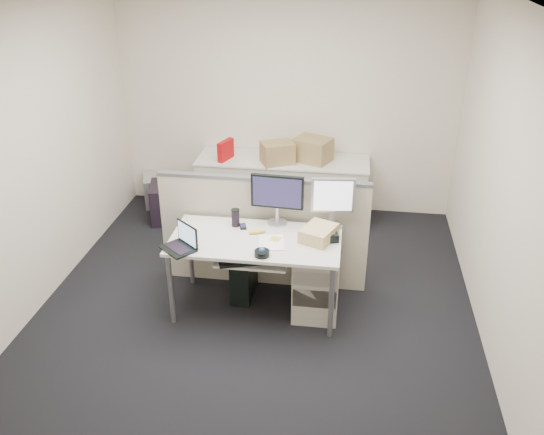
% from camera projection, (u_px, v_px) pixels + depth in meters
% --- Properties ---
extents(floor, '(4.00, 4.50, 0.01)m').
position_uv_depth(floor, '(256.00, 307.00, 5.39)').
color(floor, black).
rests_on(floor, ground).
extents(ceiling, '(4.00, 4.50, 0.01)m').
position_uv_depth(ceiling, '(252.00, 1.00, 4.16)').
color(ceiling, white).
rests_on(ceiling, ground).
extents(wall_back, '(4.00, 0.02, 2.70)m').
position_uv_depth(wall_back, '(287.00, 101.00, 6.76)').
color(wall_back, beige).
rests_on(wall_back, ground).
extents(wall_front, '(4.00, 0.02, 2.70)m').
position_uv_depth(wall_front, '(176.00, 350.00, 2.79)').
color(wall_front, beige).
rests_on(wall_front, ground).
extents(wall_left, '(0.02, 4.50, 2.70)m').
position_uv_depth(wall_left, '(29.00, 161.00, 5.03)').
color(wall_left, beige).
rests_on(wall_left, ground).
extents(wall_right, '(0.02, 4.50, 2.70)m').
position_uv_depth(wall_right, '(505.00, 187.00, 4.52)').
color(wall_right, beige).
rests_on(wall_right, ground).
extents(desk, '(1.50, 0.75, 0.73)m').
position_uv_depth(desk, '(255.00, 245.00, 5.08)').
color(desk, silver).
rests_on(desk, floor).
extents(keyboard_tray, '(0.62, 0.32, 0.02)m').
position_uv_depth(keyboard_tray, '(252.00, 260.00, 4.94)').
color(keyboard_tray, silver).
rests_on(keyboard_tray, desk).
extents(drawer_pedestal, '(0.40, 0.55, 0.65)m').
position_uv_depth(drawer_pedestal, '(317.00, 279.00, 5.21)').
color(drawer_pedestal, beige).
rests_on(drawer_pedestal, floor).
extents(cubicle_partition, '(2.00, 0.06, 1.10)m').
position_uv_depth(cubicle_partition, '(263.00, 233.00, 5.53)').
color(cubicle_partition, '#ACA88D').
rests_on(cubicle_partition, floor).
extents(back_counter, '(2.00, 0.60, 0.72)m').
position_uv_depth(back_counter, '(283.00, 189.00, 6.92)').
color(back_counter, beige).
rests_on(back_counter, floor).
extents(monitor_main, '(0.49, 0.21, 0.48)m').
position_uv_depth(monitor_main, '(277.00, 200.00, 5.21)').
color(monitor_main, black).
rests_on(monitor_main, desk).
extents(monitor_small, '(0.41, 0.23, 0.47)m').
position_uv_depth(monitor_small, '(333.00, 204.00, 5.15)').
color(monitor_small, '#B7B7BC').
rests_on(monitor_small, desk).
extents(laptop, '(0.35, 0.35, 0.21)m').
position_uv_depth(laptop, '(177.00, 239.00, 4.84)').
color(laptop, black).
rests_on(laptop, desk).
extents(trackball, '(0.17, 0.17, 0.05)m').
position_uv_depth(trackball, '(262.00, 253.00, 4.78)').
color(trackball, black).
rests_on(trackball, desk).
extents(desk_phone, '(0.26, 0.24, 0.07)m').
position_uv_depth(desk_phone, '(324.00, 236.00, 5.03)').
color(desk_phone, black).
rests_on(desk_phone, desk).
extents(paper_stack, '(0.25, 0.30, 0.01)m').
position_uv_depth(paper_stack, '(271.00, 243.00, 4.98)').
color(paper_stack, white).
rests_on(paper_stack, desk).
extents(sticky_pad, '(0.10, 0.10, 0.01)m').
position_uv_depth(sticky_pad, '(276.00, 240.00, 5.03)').
color(sticky_pad, gold).
rests_on(sticky_pad, desk).
extents(travel_mug, '(0.08, 0.08, 0.15)m').
position_uv_depth(travel_mug, '(236.00, 218.00, 5.24)').
color(travel_mug, black).
rests_on(travel_mug, desk).
extents(banana, '(0.17, 0.10, 0.04)m').
position_uv_depth(banana, '(257.00, 232.00, 5.13)').
color(banana, yellow).
rests_on(banana, desk).
extents(cellphone, '(0.09, 0.12, 0.01)m').
position_uv_depth(cellphone, '(243.00, 227.00, 5.25)').
color(cellphone, black).
rests_on(cellphone, desk).
extents(manila_folders, '(0.35, 0.39, 0.12)m').
position_uv_depth(manila_folders, '(319.00, 233.00, 5.02)').
color(manila_folders, tan).
rests_on(manila_folders, desk).
extents(keyboard, '(0.52, 0.32, 0.03)m').
position_uv_depth(keyboard, '(248.00, 260.00, 4.90)').
color(keyboard, black).
rests_on(keyboard, keyboard_tray).
extents(pc_tower_desk, '(0.19, 0.46, 0.42)m').
position_uv_depth(pc_tower_desk, '(244.00, 275.00, 5.48)').
color(pc_tower_desk, black).
rests_on(pc_tower_desk, floor).
extents(pc_tower_spare_dark, '(0.31, 0.52, 0.45)m').
position_uv_depth(pc_tower_spare_dark, '(160.00, 202.00, 6.90)').
color(pc_tower_spare_dark, black).
rests_on(pc_tower_spare_dark, floor).
extents(pc_tower_spare_silver, '(0.28, 0.43, 0.37)m').
position_uv_depth(pc_tower_spare_silver, '(151.00, 190.00, 7.31)').
color(pc_tower_spare_silver, '#B7B7BC').
rests_on(pc_tower_spare_silver, floor).
extents(cardboard_box_left, '(0.43, 0.39, 0.27)m').
position_uv_depth(cardboard_box_left, '(277.00, 154.00, 6.60)').
color(cardboard_box_left, '#A08347').
rests_on(cardboard_box_left, back_counter).
extents(cardboard_box_right, '(0.50, 0.45, 0.29)m').
position_uv_depth(cardboard_box_right, '(313.00, 150.00, 6.66)').
color(cardboard_box_right, '#A08347').
rests_on(cardboard_box_right, back_counter).
extents(red_binder, '(0.15, 0.27, 0.25)m').
position_uv_depth(red_binder, '(226.00, 151.00, 6.70)').
color(red_binder, '#A7070B').
rests_on(red_binder, back_counter).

